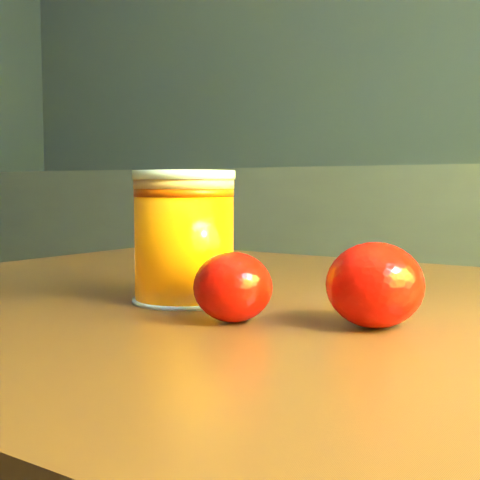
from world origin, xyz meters
The scene contains 5 objects.
kitchen_counter centered at (0.00, 1.45, 0.45)m, with size 3.15×0.60×0.90m, color #4E4E54.
table centered at (0.79, 0.06, 0.65)m, with size 1.01×0.72×0.75m.
juice_glass centered at (0.68, 0.01, 0.81)m, with size 0.09×0.09×0.11m.
orange_front centered at (0.77, -0.03, 0.78)m, with size 0.06×0.06×0.05m, color red.
orange_back centered at (0.86, 0.01, 0.78)m, with size 0.07×0.07×0.06m, color red.
Camera 1 is at (1.06, -0.44, 0.85)m, focal length 50.00 mm.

